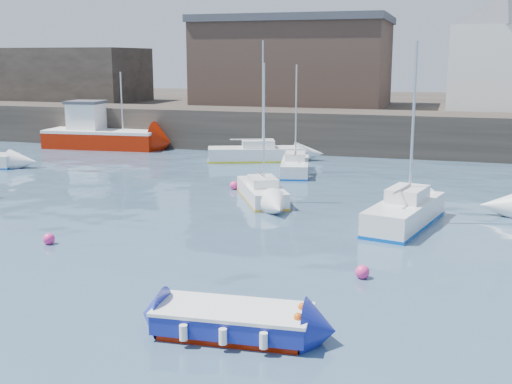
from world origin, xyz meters
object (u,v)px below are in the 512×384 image
(buoy_far, at_px, (234,189))
(buoy_mid, at_px, (362,278))
(sailboat_b, at_px, (262,191))
(sailboat_f, at_px, (295,166))
(sailboat_h, at_px, (254,153))
(sailboat_c, at_px, (405,212))
(blue_dinghy, at_px, (233,320))
(buoy_near, at_px, (49,244))
(fishing_boat, at_px, (100,133))

(buoy_far, bearing_deg, buoy_mid, -55.17)
(sailboat_b, bearing_deg, sailboat_f, 91.27)
(sailboat_f, distance_m, sailboat_h, 5.47)
(sailboat_b, bearing_deg, sailboat_c, -23.04)
(blue_dinghy, height_order, buoy_far, blue_dinghy)
(buoy_near, relative_size, buoy_far, 0.96)
(sailboat_f, bearing_deg, sailboat_c, -55.83)
(sailboat_c, xyz_separation_m, buoy_near, (-12.63, -6.68, -0.58))
(sailboat_b, distance_m, sailboat_h, 12.30)
(sailboat_c, distance_m, buoy_near, 14.30)
(buoy_mid, bearing_deg, sailboat_b, 122.03)
(sailboat_b, height_order, buoy_mid, sailboat_b)
(buoy_near, bearing_deg, blue_dinghy, -31.46)
(sailboat_b, distance_m, sailboat_c, 7.73)
(blue_dinghy, bearing_deg, sailboat_c, 74.93)
(blue_dinghy, xyz_separation_m, buoy_far, (-5.95, 17.49, -0.42))
(blue_dinghy, relative_size, fishing_boat, 0.45)
(blue_dinghy, xyz_separation_m, sailboat_f, (-3.95, 23.10, 0.04))
(fishing_boat, distance_m, buoy_far, 19.62)
(sailboat_c, distance_m, buoy_mid, 7.15)
(sailboat_b, relative_size, sailboat_f, 1.02)
(sailboat_f, relative_size, sailboat_h, 0.81)
(fishing_boat, relative_size, sailboat_c, 1.20)
(sailboat_h, relative_size, buoy_mid, 17.61)
(sailboat_b, xyz_separation_m, sailboat_h, (-3.98, 11.64, 0.09))
(blue_dinghy, distance_m, sailboat_h, 28.13)
(fishing_boat, bearing_deg, buoy_far, -38.81)
(sailboat_c, bearing_deg, buoy_far, 151.12)
(sailboat_c, bearing_deg, sailboat_h, 127.10)
(sailboat_f, distance_m, buoy_mid, 18.96)
(sailboat_b, relative_size, sailboat_h, 0.83)
(sailboat_b, bearing_deg, buoy_far, 136.00)
(fishing_boat, relative_size, buoy_mid, 19.94)
(fishing_boat, height_order, sailboat_b, sailboat_b)
(sailboat_h, distance_m, buoy_far, 9.73)
(blue_dinghy, bearing_deg, buoy_mid, 64.38)
(buoy_near, bearing_deg, fishing_boat, 116.34)
(fishing_boat, bearing_deg, sailboat_h, -11.47)
(fishing_boat, height_order, buoy_near, fishing_boat)
(blue_dinghy, relative_size, sailboat_c, 0.53)
(blue_dinghy, bearing_deg, sailboat_b, 103.81)
(sailboat_f, distance_m, buoy_near, 18.22)
(sailboat_h, bearing_deg, fishing_boat, 168.53)
(sailboat_f, bearing_deg, sailboat_b, -88.73)
(fishing_boat, bearing_deg, sailboat_c, -35.33)
(fishing_boat, relative_size, sailboat_h, 1.13)
(sailboat_c, relative_size, sailboat_h, 0.94)
(buoy_mid, relative_size, buoy_far, 0.99)
(fishing_boat, distance_m, sailboat_f, 18.51)
(buoy_near, bearing_deg, sailboat_h, 85.89)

